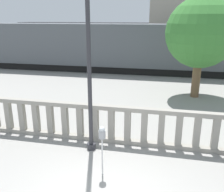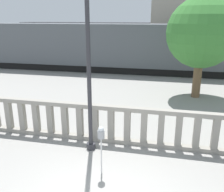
% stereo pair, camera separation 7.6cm
% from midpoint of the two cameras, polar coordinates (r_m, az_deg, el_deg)
% --- Properties ---
extents(balustrade, '(16.78, 0.24, 1.32)m').
position_cam_midpoint_polar(balustrade, '(8.44, 1.90, -6.61)').
color(balustrade, gray).
rests_on(balustrade, ground).
extents(lamppost, '(0.40, 0.40, 6.53)m').
position_cam_midpoint_polar(lamppost, '(7.29, -5.32, 16.54)').
color(lamppost, '#2D2D33').
rests_on(lamppost, ground).
extents(parking_meter, '(0.18, 0.18, 1.42)m').
position_cam_midpoint_polar(parking_meter, '(6.60, -2.18, -9.12)').
color(parking_meter, silver).
rests_on(parking_meter, ground).
extents(train_near, '(27.12, 2.84, 4.22)m').
position_cam_midpoint_polar(train_near, '(19.41, 7.32, 10.93)').
color(train_near, black).
rests_on(train_near, ground).
extents(train_far, '(25.72, 2.77, 4.07)m').
position_cam_midpoint_polar(train_far, '(30.74, 3.16, 13.34)').
color(train_far, black).
rests_on(train_far, ground).
extents(tree_left, '(3.55, 3.55, 5.14)m').
position_cam_midpoint_polar(tree_left, '(13.64, 20.01, 13.35)').
color(tree_left, brown).
rests_on(tree_left, ground).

